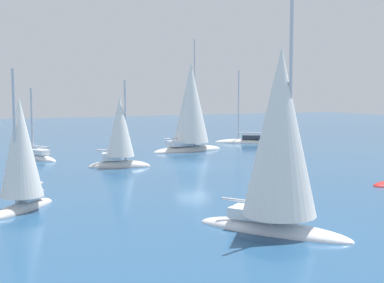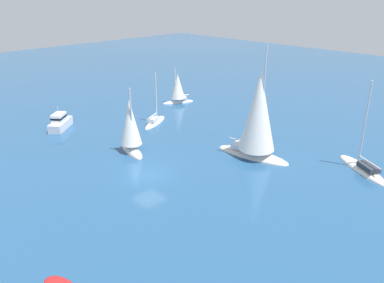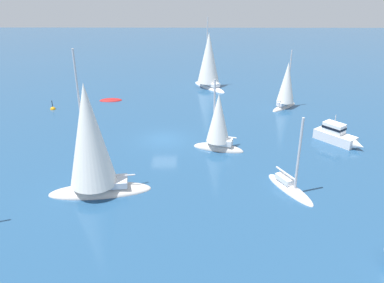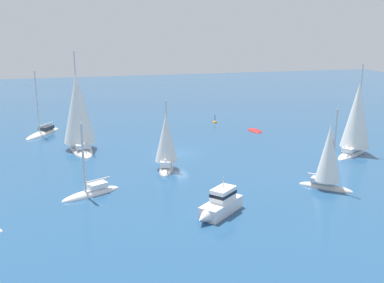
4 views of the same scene
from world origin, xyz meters
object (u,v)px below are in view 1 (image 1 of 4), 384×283
sloop_2 (245,142)px  yacht_1 (279,146)px  sailboat (37,157)px  ketch (21,158)px  sloop_1 (120,137)px  sloop (190,111)px

sloop_2 → yacht_1: (-18.25, -33.08, 3.47)m
sailboat → ketch: size_ratio=0.90×
sailboat → sloop_1: sloop_1 is taller
sloop_1 → sloop: bearing=55.5°
sloop_1 → yacht_1: yacht_1 is taller
ketch → sloop_1: (8.79, 12.09, -0.29)m
ketch → sloop_1: bearing=-171.3°
sloop → ketch: sloop is taller
sloop → ketch: bearing=-140.8°
sloop → sloop_1: bearing=-149.0°
sloop_2 → yacht_1: 37.94m
sloop → sailboat: bearing=173.7°
sloop_1 → yacht_1: 20.91m
sloop_2 → sloop: bearing=58.5°
yacht_1 → sloop_2: bearing=117.0°
sloop_2 → yacht_1: bearing=93.2°
sloop_1 → sloop_2: sloop_2 is taller
ketch → sloop_2: size_ratio=0.85×
ketch → sailboat: bearing=-146.0°
yacht_1 → sailboat: bearing=156.7°
ketch → sloop_2: 36.62m
sloop_1 → ketch: bearing=-109.5°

